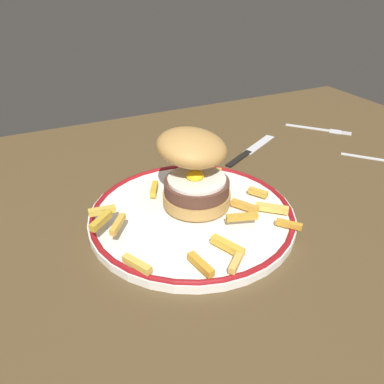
{
  "coord_description": "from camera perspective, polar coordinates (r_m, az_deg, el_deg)",
  "views": [
    {
      "loc": [
        -24.85,
        -42.03,
        31.88
      ],
      "look_at": [
        -5.26,
        -1.44,
        4.6
      ],
      "focal_mm": 35.09,
      "sensor_mm": 36.0,
      "label": 1
    }
  ],
  "objects": [
    {
      "name": "burger",
      "position": [
        0.54,
        0.22,
        3.83
      ],
      "size": [
        14.75,
        14.7,
        11.03
      ],
      "color": "#B38644",
      "rests_on": "dinner_plate"
    },
    {
      "name": "dinner_plate",
      "position": [
        0.55,
        0.0,
        -3.37
      ],
      "size": [
        29.74,
        29.74,
        1.6
      ],
      "color": "white",
      "rests_on": "ground_plane"
    },
    {
      "name": "knife",
      "position": [
        0.75,
        8.46,
        6.06
      ],
      "size": [
        16.51,
        9.95,
        0.7
      ],
      "color": "black",
      "rests_on": "ground_plane"
    },
    {
      "name": "fries_pile",
      "position": [
        0.51,
        1.33,
        -4.09
      ],
      "size": [
        27.16,
        25.4,
        2.7
      ],
      "color": "#E5B151",
      "rests_on": "dinner_plate"
    },
    {
      "name": "ground_plane",
      "position": [
        0.59,
        3.98,
        -3.66
      ],
      "size": [
        126.78,
        88.51,
        4.0
      ],
      "primitive_type": "cube",
      "color": "#503E23"
    },
    {
      "name": "fork",
      "position": [
        0.91,
        18.86,
        9.05
      ],
      "size": [
        10.56,
        11.71,
        0.36
      ],
      "color": "silver",
      "rests_on": "ground_plane"
    }
  ]
}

